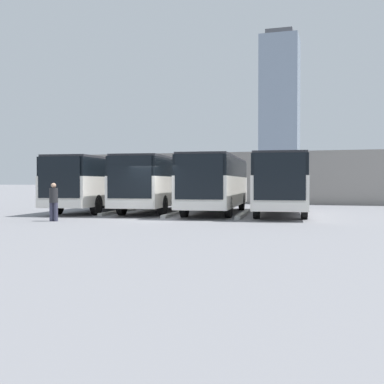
% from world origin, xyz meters
% --- Properties ---
extents(ground_plane, '(600.00, 600.00, 0.00)m').
position_xyz_m(ground_plane, '(0.00, 0.00, 0.00)').
color(ground_plane, gray).
extents(bus_0, '(3.51, 10.75, 3.12)m').
position_xyz_m(bus_0, '(-5.36, -5.24, 1.75)').
color(bus_0, silver).
rests_on(bus_0, ground_plane).
extents(curb_divider_0, '(0.79, 5.76, 0.15)m').
position_xyz_m(curb_divider_0, '(-3.57, -3.69, 0.07)').
color(curb_divider_0, '#B2B2AD').
rests_on(curb_divider_0, ground_plane).
extents(bus_1, '(3.51, 10.75, 3.12)m').
position_xyz_m(bus_1, '(-1.79, -5.11, 1.75)').
color(bus_1, silver).
rests_on(bus_1, ground_plane).
extents(curb_divider_1, '(0.79, 5.76, 0.15)m').
position_xyz_m(curb_divider_1, '(0.00, -3.55, 0.07)').
color(curb_divider_1, '#B2B2AD').
rests_on(curb_divider_1, ground_plane).
extents(bus_2, '(3.51, 10.75, 3.12)m').
position_xyz_m(bus_2, '(1.78, -5.51, 1.75)').
color(bus_2, silver).
rests_on(bus_2, ground_plane).
extents(curb_divider_2, '(0.79, 5.76, 0.15)m').
position_xyz_m(curb_divider_2, '(3.57, -3.95, 0.07)').
color(curb_divider_2, '#B2B2AD').
rests_on(curb_divider_2, ground_plane).
extents(bus_3, '(3.51, 10.75, 3.12)m').
position_xyz_m(bus_3, '(5.35, -5.08, 1.75)').
color(bus_3, silver).
rests_on(bus_3, ground_plane).
extents(pedestrian, '(0.40, 0.39, 1.70)m').
position_xyz_m(pedestrian, '(3.78, 2.25, 0.91)').
color(pedestrian, '#38384C').
rests_on(pedestrian, ground_plane).
extents(station_building, '(30.60, 16.52, 4.17)m').
position_xyz_m(station_building, '(0.00, -24.09, 2.11)').
color(station_building, gray).
rests_on(station_building, ground_plane).
extents(office_tower, '(15.54, 15.54, 64.25)m').
position_xyz_m(office_tower, '(15.07, -181.52, 31.52)').
color(office_tower, '#7F8EA3').
rests_on(office_tower, ground_plane).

